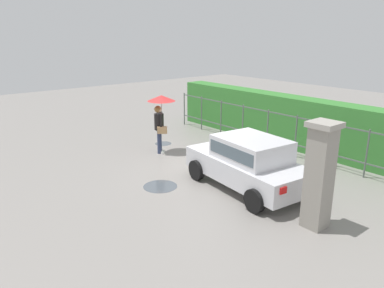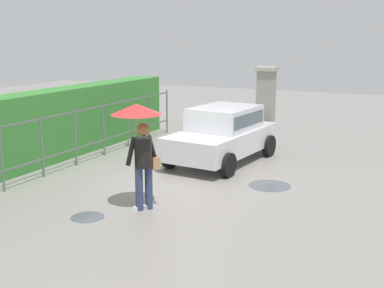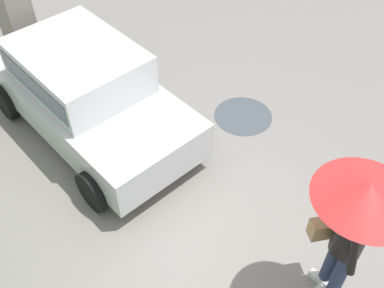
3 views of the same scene
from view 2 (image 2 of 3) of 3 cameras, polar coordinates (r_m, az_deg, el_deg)
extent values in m
plane|color=gray|center=(12.03, -1.32, -3.89)|extent=(40.00, 40.00, 0.00)
cube|color=silver|center=(13.45, 3.42, 0.38)|extent=(3.85, 2.01, 0.60)
cube|color=silver|center=(13.47, 3.75, 2.99)|extent=(2.04, 1.63, 0.60)
cube|color=#4C5B66|center=(13.46, 3.75, 3.08)|extent=(1.89, 1.63, 0.33)
cylinder|color=black|center=(12.05, 4.11, -2.40)|extent=(0.62, 0.24, 0.60)
cylinder|color=black|center=(12.89, -2.53, -1.41)|extent=(0.62, 0.24, 0.60)
cylinder|color=black|center=(14.26, 8.76, -0.20)|extent=(0.62, 0.24, 0.60)
cylinder|color=black|center=(14.97, 2.84, 0.52)|extent=(0.62, 0.24, 0.60)
cube|color=red|center=(14.84, 8.71, 1.98)|extent=(0.08, 0.21, 0.16)
cube|color=red|center=(15.29, 4.91, 2.38)|extent=(0.08, 0.21, 0.16)
cylinder|color=#2D3856|center=(9.80, -6.04, -5.13)|extent=(0.15, 0.15, 0.86)
cylinder|color=#2D3856|center=(9.87, -4.95, -4.98)|extent=(0.15, 0.15, 0.86)
cube|color=white|center=(9.97, -6.11, -7.17)|extent=(0.26, 0.10, 0.08)
cube|color=white|center=(10.04, -5.04, -7.01)|extent=(0.26, 0.10, 0.08)
cylinder|color=black|center=(9.64, -5.58, -0.97)|extent=(0.34, 0.34, 0.58)
sphere|color=#DBAD89|center=(9.55, -5.63, 1.55)|extent=(0.22, 0.22, 0.22)
sphere|color=olive|center=(9.52, -5.57, 1.63)|extent=(0.25, 0.25, 0.25)
cylinder|color=black|center=(9.63, -6.97, -0.83)|extent=(0.23, 0.21, 0.56)
cylinder|color=black|center=(9.79, -4.56, -0.57)|extent=(0.23, 0.21, 0.56)
cylinder|color=#B2B2B7|center=(9.63, -6.28, 1.11)|extent=(0.02, 0.02, 0.77)
cone|color=red|center=(9.55, -6.35, 3.97)|extent=(0.99, 0.99, 0.20)
cube|color=tan|center=(9.90, -4.40, -2.02)|extent=(0.33, 0.37, 0.24)
cube|color=gray|center=(15.50, 8.38, 4.01)|extent=(0.48, 0.48, 2.30)
cube|color=#9E998E|center=(15.38, 8.53, 8.47)|extent=(0.60, 0.60, 0.12)
cylinder|color=#59605B|center=(11.57, -20.87, -1.52)|extent=(0.05, 0.05, 1.50)
cylinder|color=#59605B|center=(12.43, -16.73, -0.31)|extent=(0.05, 0.05, 1.50)
cylinder|color=#59605B|center=(13.36, -13.15, 0.74)|extent=(0.05, 0.05, 1.50)
cylinder|color=#59605B|center=(14.33, -10.04, 1.65)|extent=(0.05, 0.05, 1.50)
cylinder|color=#59605B|center=(15.34, -7.33, 2.44)|extent=(0.05, 0.05, 1.50)
cylinder|color=#59605B|center=(16.39, -4.96, 3.12)|extent=(0.05, 0.05, 1.50)
cylinder|color=#59605B|center=(17.46, -2.87, 3.72)|extent=(0.05, 0.05, 1.50)
cube|color=#59605B|center=(13.24, -13.29, 3.58)|extent=(9.99, 0.03, 0.04)
cube|color=#59605B|center=(13.42, -13.08, -0.51)|extent=(9.99, 0.03, 0.04)
cube|color=#387F33|center=(13.98, -16.49, 1.90)|extent=(10.99, 0.90, 1.90)
cylinder|color=#4C545B|center=(11.55, 8.84, -4.72)|extent=(0.97, 0.97, 0.00)
cylinder|color=#4C545B|center=(9.72, -11.80, -8.15)|extent=(0.64, 0.64, 0.00)
camera|label=1|loc=(18.87, 33.69, 12.85)|focal=34.71mm
camera|label=3|loc=(11.03, -21.65, 20.56)|focal=42.28mm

